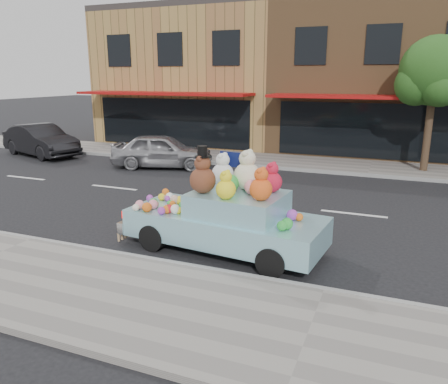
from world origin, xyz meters
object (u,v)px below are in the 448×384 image
at_px(car_silver, 162,151).
at_px(art_car, 226,215).
at_px(street_tree, 435,77).
at_px(car_dark, 41,140).

xyz_separation_m(car_silver, art_car, (5.79, -7.39, 0.11)).
distance_m(street_tree, art_car, 11.56).
distance_m(car_dark, art_car, 14.72).
distance_m(street_tree, car_silver, 10.99).
bearing_deg(car_silver, art_car, -158.08).
height_order(street_tree, art_car, street_tree).
relative_size(car_dark, art_car, 0.98).
bearing_deg(car_silver, car_dark, 71.61).
relative_size(street_tree, art_car, 1.13).
relative_size(car_silver, art_car, 0.90).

